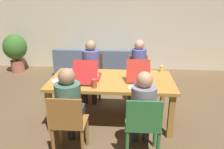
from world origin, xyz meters
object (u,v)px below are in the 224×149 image
at_px(plate_1, 135,88).
at_px(drinking_glass_0, 94,83).
at_px(drinking_glass_1, 162,69).
at_px(person_0, 139,67).
at_px(person_1, 143,106).
at_px(dining_table, 112,84).
at_px(person_3, 70,103).
at_px(chair_1, 143,126).
at_px(plate_0, 67,71).
at_px(plate_2, 60,81).
at_px(chair_3, 68,124).
at_px(chair_0, 138,75).
at_px(person_2, 91,65).
at_px(chair_2, 92,74).
at_px(couch, 97,66).
at_px(pizza_box_1, 138,75).
at_px(pizza_box_0, 88,76).
at_px(potted_plant, 15,49).

height_order(plate_1, drinking_glass_0, drinking_glass_0).
distance_m(drinking_glass_0, drinking_glass_1, 1.37).
distance_m(person_0, person_1, 1.61).
height_order(dining_table, person_3, person_3).
bearing_deg(chair_1, drinking_glass_0, 141.50).
height_order(plate_0, plate_2, plate_0).
xyz_separation_m(chair_1, chair_3, (-0.95, -0.03, 0.01)).
relative_size(chair_0, person_2, 0.73).
bearing_deg(chair_2, person_1, -61.54).
distance_m(dining_table, plate_0, 0.89).
xyz_separation_m(plate_2, couch, (0.25, 2.45, -0.49)).
xyz_separation_m(chair_0, plate_0, (-1.30, -0.64, 0.26)).
relative_size(dining_table, person_3, 1.66).
distance_m(chair_2, drinking_glass_0, 1.40).
relative_size(chair_3, pizza_box_1, 1.67).
bearing_deg(person_1, person_0, 90.00).
height_order(chair_0, pizza_box_0, pizza_box_0).
bearing_deg(pizza_box_0, chair_1, -47.34).
distance_m(person_2, plate_2, 1.03).
relative_size(chair_2, pizza_box_0, 1.54).
height_order(pizza_box_1, drinking_glass_0, pizza_box_1).
distance_m(pizza_box_1, potted_plant, 4.07).
bearing_deg(chair_2, plate_1, -57.06).
relative_size(drinking_glass_1, potted_plant, 0.11).
relative_size(person_0, person_1, 1.06).
relative_size(chair_2, person_2, 0.75).
xyz_separation_m(drinking_glass_1, couch, (-1.44, 1.87, -0.54)).
xyz_separation_m(plate_1, plate_2, (-1.19, 0.21, 0.00)).
distance_m(chair_2, plate_0, 0.76).
relative_size(drinking_glass_0, couch, 0.06).
bearing_deg(person_2, person_1, -59.70).
bearing_deg(drinking_glass_0, person_2, 101.91).
distance_m(chair_2, plate_2, 1.19).
distance_m(dining_table, person_2, 0.96).
relative_size(person_0, plate_1, 6.09).
relative_size(person_1, drinking_glass_0, 8.90).
distance_m(person_1, potted_plant, 4.68).
xyz_separation_m(person_3, couch, (-0.09, 3.14, -0.45)).
height_order(chair_1, person_1, person_1).
distance_m(pizza_box_0, potted_plant, 3.52).
height_order(dining_table, chair_0, chair_0).
xyz_separation_m(chair_3, potted_plant, (-2.40, 3.43, 0.16)).
xyz_separation_m(person_0, drinking_glass_0, (-0.70, -1.20, 0.10)).
distance_m(plate_2, potted_plant, 3.33).
distance_m(chair_2, plate_1, 1.59).
height_order(person_0, chair_2, person_0).
distance_m(person_3, plate_2, 0.77).
bearing_deg(couch, person_0, -55.11).
bearing_deg(person_3, plate_2, 116.03).
relative_size(chair_3, plate_1, 4.33).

